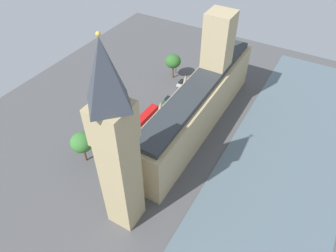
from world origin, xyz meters
TOP-DOWN VIEW (x-y plane):
  - ground_plane at (0.00, 0.00)m, footprint 133.93×133.93m
  - river_thames at (-31.15, 0.00)m, footprint 33.44×120.54m
  - parliament_building at (-1.99, -1.81)m, footprint 10.64×63.93m
  - clock_tower at (-1.63, 38.47)m, footprint 7.58×7.58m
  - car_silver_under_trees at (13.48, -18.26)m, footprint 1.88×4.73m
  - car_dark_green_trailing at (12.66, -6.50)m, footprint 1.98×4.22m
  - double_decker_bus_kerbside at (12.54, 7.40)m, footprint 2.78×10.54m
  - car_blue_by_river_gate at (14.02, 20.46)m, footprint 2.19×4.78m
  - pedestrian_near_tower at (5.80, -7.00)m, footprint 0.64×0.55m
  - pedestrian_midblock at (6.11, -24.47)m, footprint 0.62×0.68m
  - plane_tree_leading at (18.72, -21.08)m, footprint 5.97×5.97m
  - plane_tree_corner at (19.40, 29.55)m, footprint 6.51×6.51m
  - plane_tree_far_end at (20.64, 21.50)m, footprint 5.86×5.86m
  - street_lamp_opposite_hall at (19.26, -24.51)m, footprint 0.56×0.56m

SIDE VIEW (x-z plane):
  - ground_plane at x=0.00m, z-range 0.00..0.00m
  - river_thames at x=-31.15m, z-range 0.00..0.25m
  - pedestrian_midblock at x=6.11m, z-range -0.08..1.54m
  - pedestrian_near_tower at x=5.80m, z-range -0.08..1.59m
  - car_dark_green_trailing at x=12.66m, z-range 0.02..1.76m
  - car_silver_under_trees at x=13.48m, z-range 0.02..1.76m
  - car_blue_by_river_gate at x=14.02m, z-range 0.02..1.76m
  - double_decker_bus_kerbside at x=12.54m, z-range 0.26..5.01m
  - street_lamp_opposite_hall at x=19.26m, z-range 1.26..7.66m
  - plane_tree_far_end at x=20.64m, z-range 2.05..11.21m
  - plane_tree_leading at x=18.72m, z-range 2.37..12.28m
  - plane_tree_corner at x=19.40m, z-range 2.28..12.44m
  - parliament_building at x=-1.99m, z-range -7.38..26.73m
  - clock_tower at x=-1.63m, z-range 0.81..49.62m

